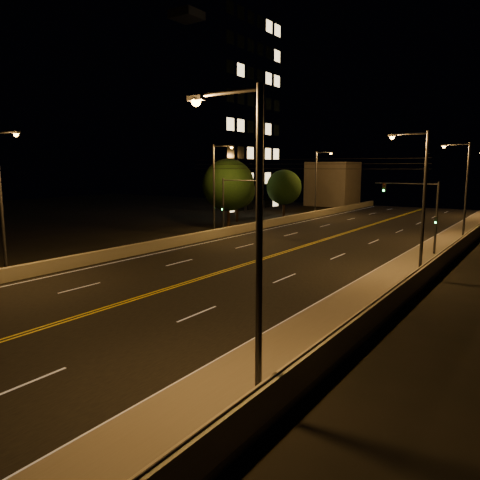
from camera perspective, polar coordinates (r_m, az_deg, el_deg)
The scene contains 21 objects.
road at distance 33.29m, azimuth -0.95°, elevation -3.50°, with size 18.00×120.00×0.02m, color black.
sidewalk at distance 28.67m, azimuth 17.17°, elevation -5.65°, with size 3.60×120.00×0.30m, color gray.
curb at distance 29.25m, azimuth 13.65°, elevation -5.37°, with size 0.14×120.00×0.15m, color gray.
parapet_wall at distance 28.11m, azimuth 20.46°, elevation -4.74°, with size 0.30×120.00×1.00m, color #AFA991.
jersey_barrier at distance 39.41m, azimuth -12.56°, elevation -1.12°, with size 0.45×120.00×0.89m, color #AFA991.
distant_building_left at distance 89.72m, azimuth 11.23°, elevation 6.73°, with size 8.00×8.00×8.05m, color gray.
parapet_rail at distance 28.00m, azimuth 20.52°, elevation -3.68°, with size 0.06×0.06×120.00m, color black.
lane_markings at distance 33.23m, azimuth -1.02°, elevation -3.50°, with size 17.32×116.00×0.00m.
streetlight_0 at distance 13.20m, azimuth 1.35°, elevation 1.24°, with size 2.55×0.28×9.37m.
streetlight_1 at distance 31.78m, azimuth 21.09°, elevation 5.13°, with size 2.55×0.28×9.37m.
streetlight_2 at distance 48.28m, azimuth 25.59°, elevation 5.94°, with size 2.55×0.28×9.37m.
streetlight_4 at distance 32.70m, azimuth -26.94°, elevation 4.85°, with size 2.55×0.28×9.37m.
streetlight_5 at distance 47.63m, azimuth -2.94°, elevation 6.77°, with size 2.55×0.28×9.37m.
streetlight_6 at distance 68.81m, azimuth 9.44°, elevation 7.31°, with size 2.55×0.28×9.37m.
traffic_signal_right at distance 40.26m, azimuth 21.47°, elevation 3.52°, with size 5.11×0.31×6.02m.
traffic_signal_left at distance 47.90m, azimuth -1.07°, elevation 4.90°, with size 5.11×0.31×6.02m.
overhead_wires at distance 40.68m, azimuth 6.78°, elevation 9.18°, with size 22.00×0.03×0.83m.
building_tower at distance 74.11m, azimuth -6.30°, elevation 14.45°, with size 24.00×15.00×29.92m.
tree_0 at distance 54.04m, azimuth -1.43°, elevation 6.72°, with size 5.97×5.97×8.09m.
tree_1 at distance 61.68m, azimuth -0.39°, elevation 6.07°, with size 4.82×4.82×6.53m.
tree_2 at distance 67.56m, azimuth 5.38°, elevation 6.41°, with size 5.00×5.00×6.77m.
Camera 1 is at (18.55, -6.70, 7.15)m, focal length 35.00 mm.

